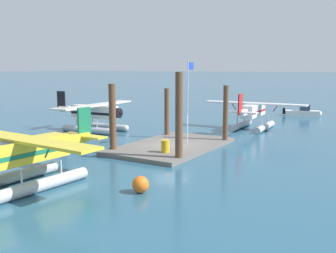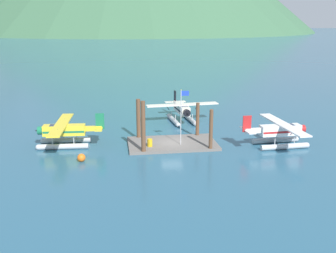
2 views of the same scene
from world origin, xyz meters
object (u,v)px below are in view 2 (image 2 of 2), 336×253
object	(u,v)px
flagpole	(182,111)
seaplane_yellow_port_fwd	(64,133)
mooring_buoy	(81,158)
seaplane_white_stbd_aft	(280,133)
seaplane_cream_bow_right	(182,111)
fuel_drum	(150,143)

from	to	relation	value
flagpole	seaplane_yellow_port_fwd	xyz separation A→B (m)	(-13.52, 2.27, -2.72)
mooring_buoy	seaplane_yellow_port_fwd	distance (m)	6.23
seaplane_yellow_port_fwd	seaplane_white_stbd_aft	bearing A→B (deg)	-8.10
mooring_buoy	seaplane_cream_bow_right	distance (m)	20.02
flagpole	mooring_buoy	xyz separation A→B (m)	(-11.23, -3.40, -3.87)
flagpole	fuel_drum	distance (m)	5.17
mooring_buoy	seaplane_cream_bow_right	world-z (taller)	seaplane_cream_bow_right
mooring_buoy	seaplane_cream_bow_right	xyz separation A→B (m)	(13.29, 14.93, 1.15)
seaplane_white_stbd_aft	seaplane_yellow_port_fwd	distance (m)	25.21
flagpole	seaplane_yellow_port_fwd	bearing A→B (deg)	170.45
seaplane_white_stbd_aft	seaplane_cream_bow_right	bearing A→B (deg)	126.26
flagpole	seaplane_yellow_port_fwd	world-z (taller)	flagpole
fuel_drum	seaplane_yellow_port_fwd	bearing A→B (deg)	165.73
fuel_drum	seaplane_white_stbd_aft	size ratio (longest dim) A/B	0.08
mooring_buoy	seaplane_yellow_port_fwd	size ratio (longest dim) A/B	0.08
mooring_buoy	flagpole	bearing A→B (deg)	16.85
flagpole	mooring_buoy	world-z (taller)	flagpole
flagpole	seaplane_white_stbd_aft	distance (m)	11.83
seaplane_white_stbd_aft	seaplane_yellow_port_fwd	bearing A→B (deg)	171.90
mooring_buoy	seaplane_white_stbd_aft	xyz separation A→B (m)	(22.68, 2.12, 1.15)
flagpole	fuel_drum	world-z (taller)	flagpole
fuel_drum	mooring_buoy	size ratio (longest dim) A/B	1.03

